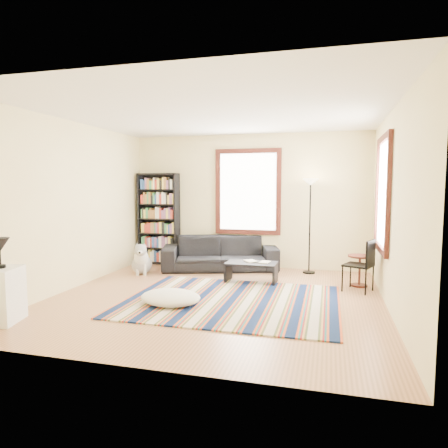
% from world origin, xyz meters
% --- Properties ---
extents(floor, '(5.00, 5.00, 0.10)m').
position_xyz_m(floor, '(0.00, 0.00, -0.05)').
color(floor, '#B27A51').
rests_on(floor, ground).
extents(ceiling, '(5.00, 5.00, 0.10)m').
position_xyz_m(ceiling, '(0.00, 0.00, 2.85)').
color(ceiling, white).
rests_on(ceiling, floor).
extents(wall_back, '(5.00, 0.10, 2.80)m').
position_xyz_m(wall_back, '(0.00, 2.55, 1.40)').
color(wall_back, '#FCEEAA').
rests_on(wall_back, floor).
extents(wall_front, '(5.00, 0.10, 2.80)m').
position_xyz_m(wall_front, '(0.00, -2.55, 1.40)').
color(wall_front, '#FCEEAA').
rests_on(wall_front, floor).
extents(wall_left, '(0.10, 5.00, 2.80)m').
position_xyz_m(wall_left, '(-2.55, 0.00, 1.40)').
color(wall_left, '#FCEEAA').
rests_on(wall_left, floor).
extents(wall_right, '(0.10, 5.00, 2.80)m').
position_xyz_m(wall_right, '(2.55, 0.00, 1.40)').
color(wall_right, '#FCEEAA').
rests_on(wall_right, floor).
extents(window_back, '(1.20, 0.06, 1.60)m').
position_xyz_m(window_back, '(0.00, 2.47, 1.60)').
color(window_back, white).
rests_on(window_back, wall_back).
extents(window_right, '(0.06, 1.20, 1.60)m').
position_xyz_m(window_right, '(2.47, 0.80, 1.60)').
color(window_right, white).
rests_on(window_right, wall_right).
extents(rug, '(3.14, 2.51, 0.02)m').
position_xyz_m(rug, '(0.29, -0.14, 0.01)').
color(rug, '#0D1C41').
rests_on(rug, floor).
extents(sofa, '(1.56, 2.51, 0.68)m').
position_xyz_m(sofa, '(-0.49, 2.05, 0.34)').
color(sofa, black).
rests_on(sofa, floor).
extents(bookshelf, '(0.90, 0.30, 2.00)m').
position_xyz_m(bookshelf, '(-1.97, 2.32, 1.00)').
color(bookshelf, black).
rests_on(bookshelf, floor).
extents(coffee_table, '(0.97, 0.64, 0.36)m').
position_xyz_m(coffee_table, '(0.34, 1.12, 0.18)').
color(coffee_table, black).
rests_on(coffee_table, floor).
extents(book_a, '(0.30, 0.29, 0.02)m').
position_xyz_m(book_a, '(0.24, 1.12, 0.37)').
color(book_a, beige).
rests_on(book_a, coffee_table).
extents(book_b, '(0.21, 0.26, 0.02)m').
position_xyz_m(book_b, '(0.49, 1.17, 0.37)').
color(book_b, beige).
rests_on(book_b, coffee_table).
extents(floor_cushion, '(1.04, 0.90, 0.22)m').
position_xyz_m(floor_cushion, '(-0.53, -0.54, 0.11)').
color(floor_cushion, white).
rests_on(floor_cushion, floor).
extents(floor_lamp, '(0.33, 0.33, 1.86)m').
position_xyz_m(floor_lamp, '(1.31, 2.15, 0.93)').
color(floor_lamp, black).
rests_on(floor_lamp, floor).
extents(side_table, '(0.47, 0.47, 0.54)m').
position_xyz_m(side_table, '(2.20, 1.31, 0.27)').
color(side_table, '#451711').
rests_on(side_table, floor).
extents(folding_chair, '(0.54, 0.53, 0.86)m').
position_xyz_m(folding_chair, '(2.15, 0.96, 0.43)').
color(folding_chair, black).
rests_on(folding_chair, floor).
extents(white_cabinet, '(0.49, 0.58, 0.70)m').
position_xyz_m(white_cabinet, '(-2.30, -1.77, 0.35)').
color(white_cabinet, white).
rests_on(white_cabinet, floor).
extents(table_lamp, '(0.29, 0.29, 0.38)m').
position_xyz_m(table_lamp, '(-2.30, -1.77, 0.89)').
color(table_lamp, black).
rests_on(table_lamp, white_cabinet).
extents(dog, '(0.62, 0.72, 0.61)m').
position_xyz_m(dog, '(-1.88, 1.27, 0.30)').
color(dog, silver).
rests_on(dog, floor).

